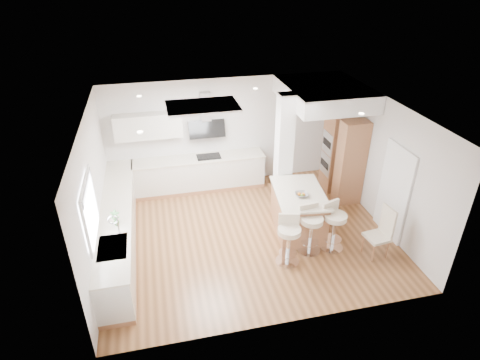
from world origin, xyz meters
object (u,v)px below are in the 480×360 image
object	(u,v)px
peninsula	(298,211)
bar_stool_c	(334,224)
bar_stool_a	(289,238)
bar_stool_b	(311,227)
dining_chair	(382,230)

from	to	relation	value
peninsula	bar_stool_c	world-z (taller)	bar_stool_c
peninsula	bar_stool_a	size ratio (longest dim) A/B	1.60
bar_stool_b	dining_chair	size ratio (longest dim) A/B	0.96
bar_stool_a	bar_stool_b	bearing A→B (deg)	37.23
dining_chair	bar_stool_a	bearing A→B (deg)	167.31
peninsula	bar_stool_a	distance (m)	1.17
bar_stool_b	bar_stool_c	world-z (taller)	bar_stool_c
bar_stool_b	bar_stool_c	bearing A→B (deg)	-7.48
peninsula	bar_stool_a	bearing A→B (deg)	-112.35
bar_stool_a	bar_stool_c	size ratio (longest dim) A/B	0.99
bar_stool_a	bar_stool_b	distance (m)	0.59
bar_stool_a	bar_stool_b	world-z (taller)	bar_stool_b
bar_stool_a	peninsula	bearing A→B (deg)	74.64
bar_stool_b	dining_chair	xyz separation A→B (m)	(1.34, -0.42, -0.01)
bar_stool_a	dining_chair	bearing A→B (deg)	8.38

